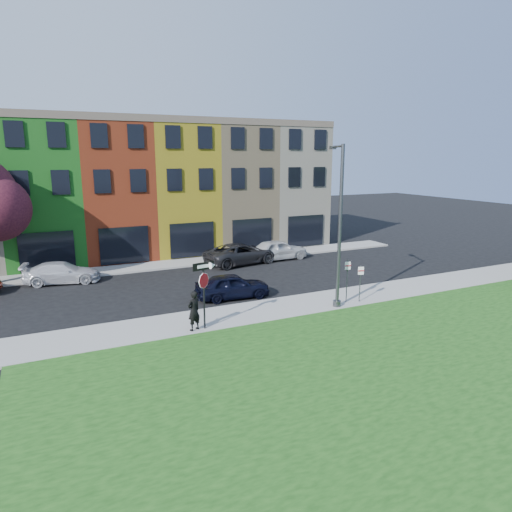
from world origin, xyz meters
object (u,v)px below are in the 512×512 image
man (194,311)px  street_lamp (339,227)px  sedan_near (232,286)px  stop_sign (204,282)px

man → street_lamp: street_lamp is taller
sedan_near → street_lamp: bearing=-126.8°
man → sedan_near: 5.25m
sedan_near → street_lamp: 6.66m
stop_sign → sedan_near: 5.19m
stop_sign → street_lamp: 7.48m
man → sedan_near: man is taller
sedan_near → street_lamp: size_ratio=0.52×
man → stop_sign: bearing=155.0°
stop_sign → man: (-0.49, 0.01, -1.26)m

